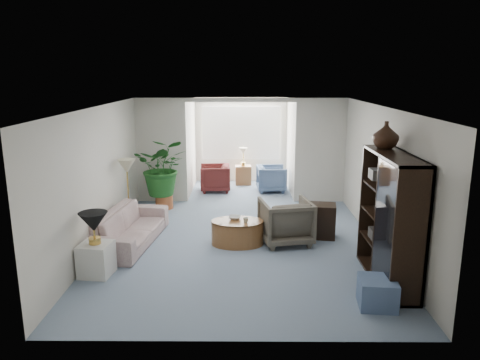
{
  "coord_description": "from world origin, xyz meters",
  "views": [
    {
      "loc": [
        0.06,
        -7.79,
        3.07
      ],
      "look_at": [
        0.0,
        0.6,
        1.1
      ],
      "focal_mm": 34.26,
      "sensor_mm": 36.0,
      "label": 1
    }
  ],
  "objects_px": {
    "end_table": "(96,259)",
    "coffee_bowl": "(235,218)",
    "ottoman": "(377,293)",
    "sofa": "(130,227)",
    "coffee_cup": "(246,220)",
    "side_table_dark": "(321,221)",
    "floor_lamp": "(127,166)",
    "sunroom_chair_maroon": "(215,178)",
    "cabinet_urn": "(386,135)",
    "coffee_table": "(237,233)",
    "entertainment_cabinet": "(390,219)",
    "framed_picture": "(384,155)",
    "wingback_chair": "(286,221)",
    "sunroom_chair_blue": "(272,178)",
    "table_lamp": "(93,222)",
    "sunroom_table": "(243,175)",
    "plant_pot": "(164,202)"
  },
  "relations": [
    {
      "from": "end_table",
      "to": "coffee_bowl",
      "type": "distance_m",
      "value": 2.56
    },
    {
      "from": "ottoman",
      "to": "sunroom_table",
      "type": "relative_size",
      "value": 0.91
    },
    {
      "from": "cabinet_urn",
      "to": "end_table",
      "type": "bearing_deg",
      "value": -175.49
    },
    {
      "from": "coffee_bowl",
      "to": "sunroom_table",
      "type": "relative_size",
      "value": 0.44
    },
    {
      "from": "end_table",
      "to": "coffee_bowl",
      "type": "bearing_deg",
      "value": 33.71
    },
    {
      "from": "floor_lamp",
      "to": "sofa",
      "type": "bearing_deg",
      "value": -75.57
    },
    {
      "from": "wingback_chair",
      "to": "entertainment_cabinet",
      "type": "height_order",
      "value": "entertainment_cabinet"
    },
    {
      "from": "sunroom_chair_blue",
      "to": "sunroom_table",
      "type": "height_order",
      "value": "sunroom_chair_blue"
    },
    {
      "from": "coffee_bowl",
      "to": "coffee_table",
      "type": "bearing_deg",
      "value": -63.43
    },
    {
      "from": "sofa",
      "to": "coffee_cup",
      "type": "relative_size",
      "value": 21.82
    },
    {
      "from": "coffee_cup",
      "to": "side_table_dark",
      "type": "bearing_deg",
      "value": 19.33
    },
    {
      "from": "sunroom_chair_maroon",
      "to": "cabinet_urn",
      "type": "bearing_deg",
      "value": 27.21
    },
    {
      "from": "floor_lamp",
      "to": "coffee_table",
      "type": "xyz_separation_m",
      "value": [
        2.23,
        -1.04,
        -1.02
      ]
    },
    {
      "from": "end_table",
      "to": "floor_lamp",
      "type": "relative_size",
      "value": 1.42
    },
    {
      "from": "entertainment_cabinet",
      "to": "sunroom_chair_maroon",
      "type": "distance_m",
      "value": 6.12
    },
    {
      "from": "framed_picture",
      "to": "sunroom_chair_blue",
      "type": "distance_m",
      "value": 4.63
    },
    {
      "from": "cabinet_urn",
      "to": "sunroom_chair_blue",
      "type": "distance_m",
      "value": 5.36
    },
    {
      "from": "wingback_chair",
      "to": "sunroom_table",
      "type": "bearing_deg",
      "value": -91.22
    },
    {
      "from": "coffee_bowl",
      "to": "cabinet_urn",
      "type": "distance_m",
      "value": 3.05
    },
    {
      "from": "floor_lamp",
      "to": "sunroom_chair_maroon",
      "type": "bearing_deg",
      "value": 60.9
    },
    {
      "from": "coffee_bowl",
      "to": "coffee_cup",
      "type": "bearing_deg",
      "value": -45.0
    },
    {
      "from": "coffee_bowl",
      "to": "side_table_dark",
      "type": "distance_m",
      "value": 1.67
    },
    {
      "from": "sofa",
      "to": "table_lamp",
      "type": "bearing_deg",
      "value": 178.36
    },
    {
      "from": "entertainment_cabinet",
      "to": "ottoman",
      "type": "relative_size",
      "value": 3.99
    },
    {
      "from": "framed_picture",
      "to": "wingback_chair",
      "type": "xyz_separation_m",
      "value": [
        -1.62,
        0.33,
        -1.29
      ]
    },
    {
      "from": "entertainment_cabinet",
      "to": "plant_pot",
      "type": "height_order",
      "value": "entertainment_cabinet"
    },
    {
      "from": "coffee_bowl",
      "to": "ottoman",
      "type": "relative_size",
      "value": 0.48
    },
    {
      "from": "framed_picture",
      "to": "sunroom_chair_blue",
      "type": "height_order",
      "value": "framed_picture"
    },
    {
      "from": "wingback_chair",
      "to": "sunroom_chair_maroon",
      "type": "xyz_separation_m",
      "value": [
        -1.53,
        3.78,
        -0.06
      ]
    },
    {
      "from": "framed_picture",
      "to": "entertainment_cabinet",
      "type": "distance_m",
      "value": 1.46
    },
    {
      "from": "table_lamp",
      "to": "sunroom_chair_blue",
      "type": "xyz_separation_m",
      "value": [
        3.03,
        5.2,
        -0.52
      ]
    },
    {
      "from": "coffee_table",
      "to": "entertainment_cabinet",
      "type": "xyz_separation_m",
      "value": [
        2.27,
        -1.46,
        0.75
      ]
    },
    {
      "from": "coffee_bowl",
      "to": "ottoman",
      "type": "height_order",
      "value": "coffee_bowl"
    },
    {
      "from": "sunroom_chair_blue",
      "to": "wingback_chair",
      "type": "bearing_deg",
      "value": 176.61
    },
    {
      "from": "coffee_cup",
      "to": "sunroom_chair_blue",
      "type": "relative_size",
      "value": 0.13
    },
    {
      "from": "coffee_cup",
      "to": "end_table",
      "type": "bearing_deg",
      "value": -152.37
    },
    {
      "from": "entertainment_cabinet",
      "to": "sunroom_chair_maroon",
      "type": "relative_size",
      "value": 2.49
    },
    {
      "from": "coffee_table",
      "to": "side_table_dark",
      "type": "height_order",
      "value": "side_table_dark"
    },
    {
      "from": "cabinet_urn",
      "to": "ottoman",
      "type": "bearing_deg",
      "value": -105.67
    },
    {
      "from": "framed_picture",
      "to": "sunroom_chair_maroon",
      "type": "distance_m",
      "value": 5.35
    },
    {
      "from": "end_table",
      "to": "floor_lamp",
      "type": "distance_m",
      "value": 2.55
    },
    {
      "from": "sunroom_chair_blue",
      "to": "coffee_cup",
      "type": "bearing_deg",
      "value": 166.12
    },
    {
      "from": "framed_picture",
      "to": "wingback_chair",
      "type": "distance_m",
      "value": 2.09
    },
    {
      "from": "coffee_bowl",
      "to": "coffee_cup",
      "type": "height_order",
      "value": "coffee_cup"
    },
    {
      "from": "end_table",
      "to": "ottoman",
      "type": "height_order",
      "value": "end_table"
    },
    {
      "from": "coffee_cup",
      "to": "entertainment_cabinet",
      "type": "xyz_separation_m",
      "value": [
        2.12,
        -1.36,
        0.47
      ]
    },
    {
      "from": "coffee_cup",
      "to": "sunroom_chair_blue",
      "type": "distance_m",
      "value": 4.05
    },
    {
      "from": "floor_lamp",
      "to": "side_table_dark",
      "type": "bearing_deg",
      "value": -9.44
    },
    {
      "from": "plant_pot",
      "to": "coffee_bowl",
      "type": "bearing_deg",
      "value": -52.38
    },
    {
      "from": "coffee_table",
      "to": "wingback_chair",
      "type": "relative_size",
      "value": 1.05
    }
  ]
}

